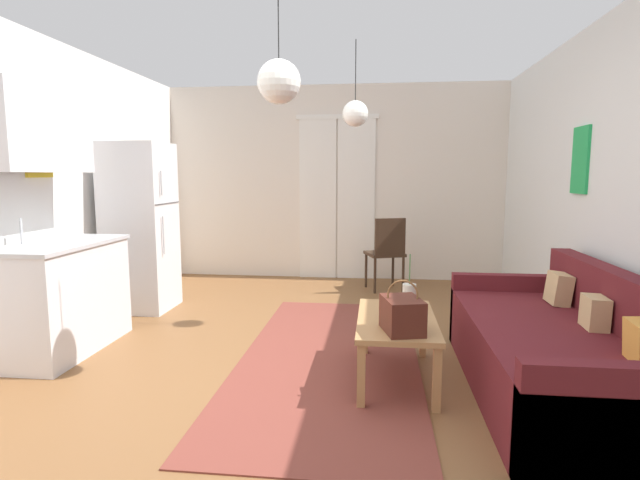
{
  "coord_description": "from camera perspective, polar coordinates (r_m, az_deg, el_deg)",
  "views": [
    {
      "loc": [
        0.59,
        -3.16,
        1.41
      ],
      "look_at": [
        0.06,
        1.47,
        0.8
      ],
      "focal_mm": 27.75,
      "sensor_mm": 36.0,
      "label": 1
    }
  ],
  "objects": [
    {
      "name": "ground_plane",
      "position": [
        3.53,
        -3.8,
        -16.96
      ],
      "size": [
        5.12,
        7.69,
        0.1
      ],
      "primitive_type": "cube",
      "color": "brown"
    },
    {
      "name": "wall_back",
      "position": [
        6.78,
        1.61,
        6.52
      ],
      "size": [
        4.72,
        0.13,
        2.6
      ],
      "color": "silver",
      "rests_on": "ground_plane"
    },
    {
      "name": "area_rug",
      "position": [
        3.96,
        1.14,
        -13.29
      ],
      "size": [
        1.35,
        3.16,
        0.01
      ],
      "primitive_type": "cube",
      "color": "brown",
      "rests_on": "ground_plane"
    },
    {
      "name": "couch",
      "position": [
        3.58,
        26.18,
        -11.78
      ],
      "size": [
        0.94,
        2.07,
        0.81
      ],
      "color": "#5B191E",
      "rests_on": "ground_plane"
    },
    {
      "name": "coffee_table",
      "position": [
        3.49,
        8.8,
        -9.74
      ],
      "size": [
        0.53,
        1.0,
        0.44
      ],
      "color": "#B27F4C",
      "rests_on": "ground_plane"
    },
    {
      "name": "bamboo_vase",
      "position": [
        3.67,
        10.25,
        -6.43
      ],
      "size": [
        0.1,
        0.1,
        0.41
      ],
      "color": "beige",
      "rests_on": "coffee_table"
    },
    {
      "name": "handbag",
      "position": [
        3.15,
        9.46,
        -8.46
      ],
      "size": [
        0.29,
        0.35,
        0.33
      ],
      "color": "#512319",
      "rests_on": "coffee_table"
    },
    {
      "name": "refrigerator",
      "position": [
        5.49,
        -20.03,
        1.4
      ],
      "size": [
        0.64,
        0.6,
        1.74
      ],
      "color": "white",
      "rests_on": "ground_plane"
    },
    {
      "name": "kitchen_counter",
      "position": [
        4.44,
        -28.26,
        -1.31
      ],
      "size": [
        0.59,
        1.15,
        2.08
      ],
      "color": "silver",
      "rests_on": "ground_plane"
    },
    {
      "name": "accent_chair",
      "position": [
        6.06,
        7.69,
        -1.14
      ],
      "size": [
        0.53,
        0.52,
        0.9
      ],
      "rotation": [
        0.0,
        0.0,
        3.48
      ],
      "color": "#382619",
      "rests_on": "ground_plane"
    },
    {
      "name": "pendant_lamp_near",
      "position": [
        3.45,
        -4.75,
        17.74
      ],
      "size": [
        0.29,
        0.29,
        0.72
      ],
      "color": "black"
    },
    {
      "name": "pendant_lamp_far",
      "position": [
        4.59,
        4.09,
        14.34
      ],
      "size": [
        0.23,
        0.23,
        0.76
      ],
      "color": "black"
    }
  ]
}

